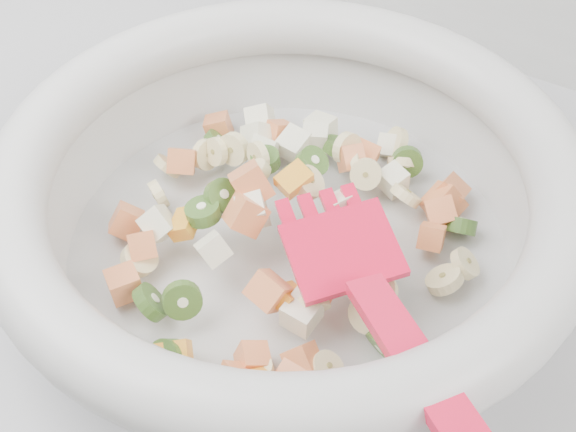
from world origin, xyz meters
The scene contains 1 object.
mixing_bowl centered at (0.07, 1.40, 0.96)m, with size 0.48×0.42×0.13m.
Camera 1 is at (0.28, 1.06, 1.37)m, focal length 50.00 mm.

